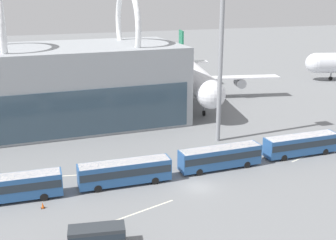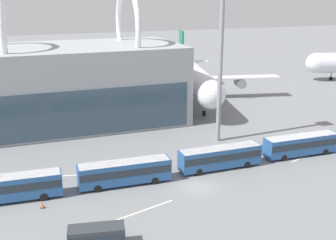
{
  "view_description": "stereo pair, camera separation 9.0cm",
  "coord_description": "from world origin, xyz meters",
  "px_view_note": "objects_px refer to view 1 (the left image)",
  "views": [
    {
      "loc": [
        -21.43,
        -46.03,
        24.73
      ],
      "look_at": [
        2.14,
        17.56,
        4.0
      ],
      "focal_mm": 45.0,
      "sensor_mm": 36.0,
      "label": 1
    },
    {
      "loc": [
        -21.35,
        -46.06,
        24.73
      ],
      "look_at": [
        2.14,
        17.56,
        4.0
      ],
      "focal_mm": 45.0,
      "sensor_mm": 36.0,
      "label": 2
    }
  ],
  "objects_px": {
    "floodlight_mast": "(221,40)",
    "shuttle_bus_1": "(125,171)",
    "shuttle_bus_3": "(301,144)",
    "service_van_foreground": "(97,236)",
    "shuttle_bus_0": "(10,187)",
    "airliner_at_gate_far": "(192,76)",
    "traffic_cone_0": "(43,205)",
    "shuttle_bus_2": "(220,156)"
  },
  "relations": [
    {
      "from": "floodlight_mast",
      "to": "shuttle_bus_1",
      "type": "bearing_deg",
      "value": -149.98
    },
    {
      "from": "shuttle_bus_3",
      "to": "service_van_foreground",
      "type": "distance_m",
      "value": 37.62
    },
    {
      "from": "shuttle_bus_0",
      "to": "floodlight_mast",
      "type": "height_order",
      "value": "floodlight_mast"
    },
    {
      "from": "airliner_at_gate_far",
      "to": "service_van_foreground",
      "type": "bearing_deg",
      "value": -19.48
    },
    {
      "from": "floodlight_mast",
      "to": "traffic_cone_0",
      "type": "xyz_separation_m",
      "value": [
        -30.33,
        -14.12,
        -16.83
      ]
    },
    {
      "from": "shuttle_bus_1",
      "to": "shuttle_bus_2",
      "type": "relative_size",
      "value": 1.01
    },
    {
      "from": "shuttle_bus_0",
      "to": "floodlight_mast",
      "type": "bearing_deg",
      "value": 21.05
    },
    {
      "from": "airliner_at_gate_far",
      "to": "service_van_foreground",
      "type": "relative_size",
      "value": 7.33
    },
    {
      "from": "shuttle_bus_0",
      "to": "traffic_cone_0",
      "type": "bearing_deg",
      "value": -40.24
    },
    {
      "from": "shuttle_bus_1",
      "to": "shuttle_bus_2",
      "type": "height_order",
      "value": "same"
    },
    {
      "from": "shuttle_bus_0",
      "to": "shuttle_bus_3",
      "type": "distance_m",
      "value": 42.91
    },
    {
      "from": "shuttle_bus_0",
      "to": "traffic_cone_0",
      "type": "height_order",
      "value": "shuttle_bus_0"
    },
    {
      "from": "shuttle_bus_0",
      "to": "service_van_foreground",
      "type": "xyz_separation_m",
      "value": [
        7.94,
        -13.63,
        -0.51
      ]
    },
    {
      "from": "floodlight_mast",
      "to": "shuttle_bus_3",
      "type": "bearing_deg",
      "value": -49.29
    },
    {
      "from": "shuttle_bus_1",
      "to": "shuttle_bus_3",
      "type": "relative_size",
      "value": 1.0
    },
    {
      "from": "service_van_foreground",
      "to": "shuttle_bus_0",
      "type": "bearing_deg",
      "value": 130.38
    },
    {
      "from": "shuttle_bus_0",
      "to": "shuttle_bus_3",
      "type": "bearing_deg",
      "value": 3.54
    },
    {
      "from": "shuttle_bus_3",
      "to": "shuttle_bus_2",
      "type": "bearing_deg",
      "value": -178.03
    },
    {
      "from": "airliner_at_gate_far",
      "to": "traffic_cone_0",
      "type": "height_order",
      "value": "airliner_at_gate_far"
    },
    {
      "from": "shuttle_bus_3",
      "to": "traffic_cone_0",
      "type": "height_order",
      "value": "shuttle_bus_3"
    },
    {
      "from": "shuttle_bus_1",
      "to": "shuttle_bus_2",
      "type": "xyz_separation_m",
      "value": [
        14.3,
        0.33,
        0.0
      ]
    },
    {
      "from": "airliner_at_gate_far",
      "to": "traffic_cone_0",
      "type": "xyz_separation_m",
      "value": [
        -37.59,
        -42.09,
        -5.51
      ]
    },
    {
      "from": "airliner_at_gate_far",
      "to": "service_van_foreground",
      "type": "xyz_separation_m",
      "value": [
        -33.08,
        -52.46,
        -4.47
      ]
    },
    {
      "from": "shuttle_bus_1",
      "to": "shuttle_bus_3",
      "type": "xyz_separation_m",
      "value": [
        28.61,
        0.63,
        0.0
      ]
    },
    {
      "from": "service_van_foreground",
      "to": "traffic_cone_0",
      "type": "xyz_separation_m",
      "value": [
        -4.51,
        10.37,
        -1.04
      ]
    },
    {
      "from": "airliner_at_gate_far",
      "to": "shuttle_bus_3",
      "type": "bearing_deg",
      "value": 15.55
    },
    {
      "from": "service_van_foreground",
      "to": "shuttle_bus_2",
      "type": "bearing_deg",
      "value": 43.45
    },
    {
      "from": "shuttle_bus_0",
      "to": "traffic_cone_0",
      "type": "xyz_separation_m",
      "value": [
        3.43,
        -3.25,
        -1.55
      ]
    },
    {
      "from": "traffic_cone_0",
      "to": "shuttle_bus_0",
      "type": "bearing_deg",
      "value": 136.54
    },
    {
      "from": "shuttle_bus_0",
      "to": "floodlight_mast",
      "type": "xyz_separation_m",
      "value": [
        33.77,
        10.86,
        15.28
      ]
    },
    {
      "from": "service_van_foreground",
      "to": "floodlight_mast",
      "type": "height_order",
      "value": "floodlight_mast"
    },
    {
      "from": "shuttle_bus_2",
      "to": "shuttle_bus_3",
      "type": "distance_m",
      "value": 14.31
    },
    {
      "from": "shuttle_bus_2",
      "to": "floodlight_mast",
      "type": "distance_m",
      "value": 19.47
    },
    {
      "from": "shuttle_bus_1",
      "to": "service_van_foreground",
      "type": "distance_m",
      "value": 14.7
    },
    {
      "from": "shuttle_bus_2",
      "to": "traffic_cone_0",
      "type": "distance_m",
      "value": 25.42
    },
    {
      "from": "airliner_at_gate_far",
      "to": "shuttle_bus_3",
      "type": "relative_size",
      "value": 3.49
    },
    {
      "from": "airliner_at_gate_far",
      "to": "shuttle_bus_1",
      "type": "height_order",
      "value": "airliner_at_gate_far"
    },
    {
      "from": "shuttle_bus_1",
      "to": "shuttle_bus_3",
      "type": "bearing_deg",
      "value": 3.58
    },
    {
      "from": "airliner_at_gate_far",
      "to": "shuttle_bus_3",
      "type": "xyz_separation_m",
      "value": [
        1.89,
        -38.6,
        -3.96
      ]
    },
    {
      "from": "shuttle_bus_0",
      "to": "shuttle_bus_1",
      "type": "bearing_deg",
      "value": 1.67
    },
    {
      "from": "airliner_at_gate_far",
      "to": "shuttle_bus_2",
      "type": "relative_size",
      "value": 3.5
    },
    {
      "from": "shuttle_bus_0",
      "to": "floodlight_mast",
      "type": "distance_m",
      "value": 38.62
    }
  ]
}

